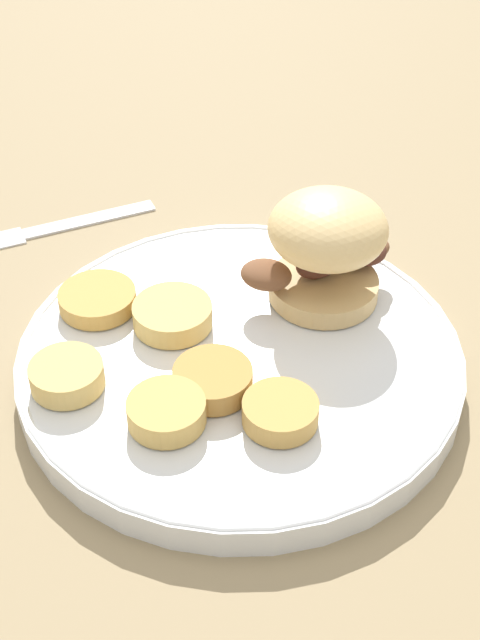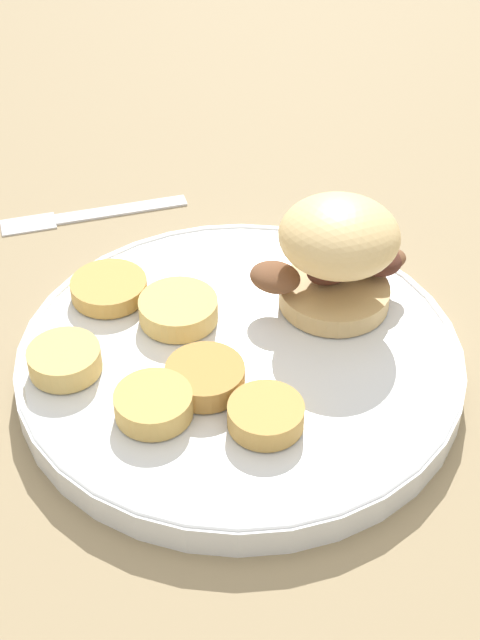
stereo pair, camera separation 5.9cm
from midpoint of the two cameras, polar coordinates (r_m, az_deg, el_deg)
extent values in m
plane|color=#937F5B|center=(0.62, -2.72, -3.50)|extent=(4.00, 4.00, 0.00)
cylinder|color=white|center=(0.61, -2.75, -2.78)|extent=(0.30, 0.30, 0.02)
torus|color=white|center=(0.61, -2.77, -2.14)|extent=(0.30, 0.30, 0.01)
cylinder|color=tan|center=(0.64, 2.77, 2.00)|extent=(0.08, 0.08, 0.01)
ellipsoid|color=#4C281E|center=(0.65, 5.03, 4.58)|extent=(0.05, 0.05, 0.02)
ellipsoid|color=#4C281E|center=(0.64, 2.51, 3.65)|extent=(0.03, 0.04, 0.02)
ellipsoid|color=brown|center=(0.62, -1.01, 2.81)|extent=(0.05, 0.05, 0.02)
ellipsoid|color=brown|center=(0.65, 5.88, 4.45)|extent=(0.02, 0.03, 0.01)
ellipsoid|color=#E5C17F|center=(0.61, 2.92, 5.77)|extent=(0.08, 0.08, 0.05)
cylinder|color=tan|center=(0.55, -0.47, -6.05)|extent=(0.05, 0.05, 0.02)
cylinder|color=#BC8942|center=(0.57, -4.71, -3.95)|extent=(0.05, 0.05, 0.02)
cylinder|color=tan|center=(0.55, -7.78, -5.97)|extent=(0.05, 0.05, 0.02)
cylinder|color=tan|center=(0.65, -11.69, 1.20)|extent=(0.06, 0.06, 0.01)
cylinder|color=#DBB766|center=(0.62, -7.04, 0.22)|extent=(0.06, 0.06, 0.02)
cylinder|color=#DBB766|center=(0.59, -13.86, -3.59)|extent=(0.05, 0.05, 0.02)
cube|color=silver|center=(0.78, -11.76, 6.29)|extent=(0.03, 0.12, 0.00)
camera|label=1|loc=(0.03, -92.86, -2.42)|focal=50.00mm
camera|label=2|loc=(0.03, 87.14, 2.42)|focal=50.00mm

